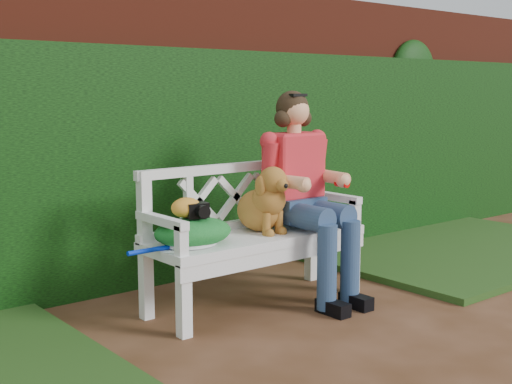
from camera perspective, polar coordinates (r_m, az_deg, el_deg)
ground at (r=3.96m, az=6.55°, el=-12.26°), size 60.00×60.00×0.00m
brick_wall at (r=5.21m, az=-8.43°, el=5.09°), size 10.00×0.30×2.20m
ivy_hedge at (r=5.05m, az=-7.08°, el=2.17°), size 10.00×0.18×1.70m
grass_right at (r=6.29m, az=16.02°, el=-4.49°), size 2.60×2.00×0.05m
garden_bench at (r=4.50m, az=0.00°, el=-6.44°), size 1.59×0.62×0.48m
seated_woman at (r=4.62m, az=3.54°, el=-0.43°), size 0.77×0.90×1.37m
dog at (r=4.45m, az=0.53°, el=-0.52°), size 0.36×0.45×0.44m
tennis_racket at (r=4.08m, az=-5.75°, el=-4.33°), size 0.66×0.40×0.03m
green_bag at (r=4.11m, az=-5.27°, el=-3.26°), size 0.57×0.49×0.17m
camera_item at (r=4.08m, az=-5.02°, el=-1.51°), size 0.15×0.12×0.09m
baseball_glove at (r=4.08m, az=-5.85°, el=-1.30°), size 0.22×0.18×0.12m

